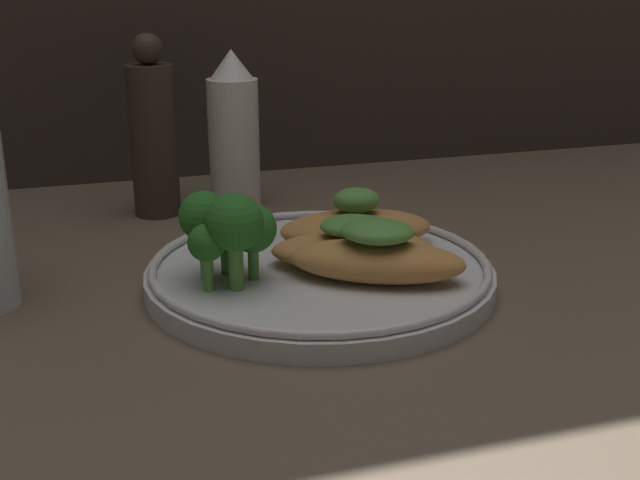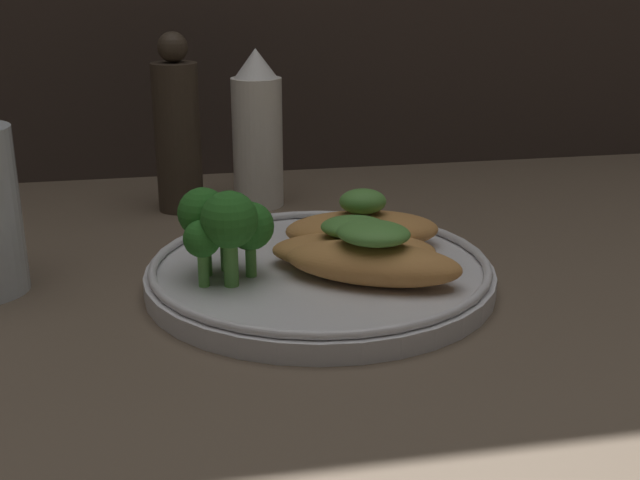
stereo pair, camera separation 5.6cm
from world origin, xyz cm
name	(u,v)px [view 1 (the left image)]	position (x,y,z in cm)	size (l,w,h in cm)	color
ground_plane	(320,292)	(0.00, 0.00, -0.50)	(180.00, 180.00, 1.00)	brown
plate	(320,272)	(0.00, 0.00, 0.99)	(24.42, 24.42, 2.00)	silver
grilled_meat_front	(377,257)	(2.88, -3.48, 3.08)	(12.76, 9.62, 4.19)	#BC7F42
grilled_meat_middle	(354,247)	(2.42, -0.25, 2.71)	(12.49, 8.08, 3.49)	#BC7F42
grilled_meat_back	(356,226)	(3.93, 3.59, 2.92)	(12.10, 7.15, 4.47)	#BC7F42
broccoli_bunch	(227,227)	(-6.63, -0.95, 5.31)	(6.35, 6.39, 6.45)	#569942
sauce_bottle	(234,134)	(-1.75, 20.92, 6.93)	(4.62, 4.62, 14.49)	white
pepper_grinder	(153,134)	(-8.97, 20.92, 7.31)	(4.13, 4.13, 16.05)	#382D23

